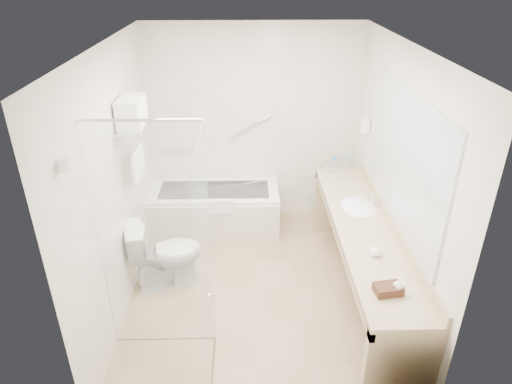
{
  "coord_description": "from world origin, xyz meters",
  "views": [
    {
      "loc": [
        -0.1,
        -3.82,
        3.13
      ],
      "look_at": [
        0.0,
        0.3,
        1.0
      ],
      "focal_mm": 32.0,
      "sensor_mm": 36.0,
      "label": 1
    }
  ],
  "objects_px": {
    "vanity_counter": "(362,245)",
    "water_bottle_left": "(335,166)",
    "toilet": "(166,254)",
    "bathtub": "(215,209)",
    "amenity_basket": "(388,289)"
  },
  "relations": [
    {
      "from": "vanity_counter",
      "to": "water_bottle_left",
      "type": "distance_m",
      "value": 1.25
    },
    {
      "from": "toilet",
      "to": "bathtub",
      "type": "bearing_deg",
      "value": -36.76
    },
    {
      "from": "water_bottle_left",
      "to": "amenity_basket",
      "type": "bearing_deg",
      "value": -89.24
    },
    {
      "from": "amenity_basket",
      "to": "water_bottle_left",
      "type": "xyz_separation_m",
      "value": [
        -0.03,
        2.16,
        0.06
      ]
    },
    {
      "from": "toilet",
      "to": "amenity_basket",
      "type": "distance_m",
      "value": 2.34
    },
    {
      "from": "amenity_basket",
      "to": "water_bottle_left",
      "type": "distance_m",
      "value": 2.17
    },
    {
      "from": "vanity_counter",
      "to": "toilet",
      "type": "xyz_separation_m",
      "value": [
        -1.97,
        0.28,
        -0.27
      ]
    },
    {
      "from": "vanity_counter",
      "to": "water_bottle_left",
      "type": "height_order",
      "value": "water_bottle_left"
    },
    {
      "from": "vanity_counter",
      "to": "amenity_basket",
      "type": "bearing_deg",
      "value": -93.14
    },
    {
      "from": "toilet",
      "to": "amenity_basket",
      "type": "relative_size",
      "value": 3.7
    },
    {
      "from": "bathtub",
      "to": "water_bottle_left",
      "type": "bearing_deg",
      "value": -7.29
    },
    {
      "from": "toilet",
      "to": "water_bottle_left",
      "type": "relative_size",
      "value": 3.55
    },
    {
      "from": "vanity_counter",
      "to": "toilet",
      "type": "bearing_deg",
      "value": 171.98
    },
    {
      "from": "bathtub",
      "to": "water_bottle_left",
      "type": "height_order",
      "value": "water_bottle_left"
    },
    {
      "from": "vanity_counter",
      "to": "bathtub",
      "type": "bearing_deg",
      "value": 137.65
    }
  ]
}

